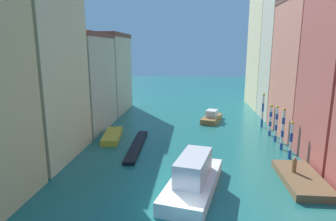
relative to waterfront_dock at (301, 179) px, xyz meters
The scene contains 18 objects.
ground_plane 20.36m from the waterfront_dock, 118.53° to the left, with size 154.00×154.00×0.00m, color #1E6B66.
building_left_1 27.34m from the waterfront_dock, behind, with size 7.89×10.39×20.47m.
building_left_2 29.92m from the waterfront_dock, 149.43° to the left, with size 7.89×11.18×13.16m.
building_left_3 37.02m from the waterfront_dock, 133.73° to the left, with size 7.89×11.35×13.69m.
building_right_2 17.46m from the waterfront_dock, 68.00° to the left, with size 7.89×10.91×17.34m.
building_right_3 26.47m from the waterfront_dock, 76.28° to the left, with size 7.89×7.43×22.10m.
building_right_4 35.55m from the waterfront_dock, 80.25° to the left, with size 7.89×12.16×22.16m.
waterfront_dock is the anchor object (origin of this frame).
person_on_dock 1.24m from the waterfront_dock, 122.19° to the left, with size 0.36×0.36×1.38m.
mooring_pole_0 5.73m from the waterfront_dock, 82.08° to the left, with size 0.33×0.33×3.95m.
mooring_pole_1 8.45m from the waterfront_dock, 84.97° to the left, with size 0.35×0.35×4.74m.
mooring_pole_2 11.31m from the waterfront_dock, 85.69° to the left, with size 0.34×0.34×4.43m.
mooring_pole_3 13.66m from the waterfront_dock, 86.72° to the left, with size 0.38×0.38×4.09m.
mooring_pole_4 17.73m from the waterfront_dock, 87.72° to the left, with size 0.33×0.33×4.93m.
vaporetto_white 9.37m from the waterfront_dock, 166.57° to the right, with size 5.26×9.57×2.91m.
gondola_black 17.22m from the waterfront_dock, 154.56° to the left, with size 1.63×10.70×0.39m.
motorboat_0 21.41m from the waterfront_dock, 107.12° to the left, with size 3.77×6.10×1.75m.
motorboat_1 21.79m from the waterfront_dock, 151.97° to the left, with size 2.77×6.42×0.74m.
Camera 1 is at (0.53, -16.48, 11.02)m, focal length 30.41 mm.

